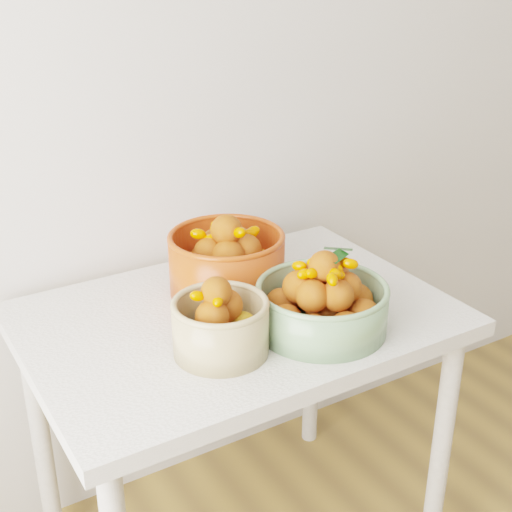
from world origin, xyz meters
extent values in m
cube|color=silver|center=(0.00, 2.00, 1.35)|extent=(4.00, 0.04, 2.70)
cube|color=silver|center=(-0.45, 1.60, 0.73)|extent=(1.00, 0.70, 0.04)
cylinder|color=silver|center=(-0.01, 1.31, 0.35)|extent=(0.05, 0.05, 0.71)
cylinder|color=silver|center=(-0.89, 1.89, 0.35)|extent=(0.05, 0.05, 0.71)
cylinder|color=silver|center=(-0.01, 1.89, 0.35)|extent=(0.05, 0.05, 0.71)
cylinder|color=tan|center=(-0.57, 1.46, 0.81)|extent=(0.24, 0.24, 0.12)
torus|color=tan|center=(-0.57, 1.46, 0.87)|extent=(0.24, 0.24, 0.01)
sphere|color=#D1660C|center=(-0.51, 1.46, 0.80)|extent=(0.07, 0.07, 0.07)
sphere|color=#D1660C|center=(-0.56, 1.52, 0.80)|extent=(0.07, 0.07, 0.07)
sphere|color=#CE5013|center=(-0.62, 1.46, 0.80)|extent=(0.07, 0.07, 0.07)
sphere|color=#CE5013|center=(-0.57, 1.41, 0.80)|extent=(0.07, 0.07, 0.07)
sphere|color=#CE5013|center=(-0.57, 1.46, 0.80)|extent=(0.07, 0.07, 0.07)
sphere|color=#CE5013|center=(-0.54, 1.48, 0.85)|extent=(0.07, 0.07, 0.07)
sphere|color=#CE5013|center=(-0.59, 1.45, 0.85)|extent=(0.07, 0.07, 0.07)
sphere|color=#CE5013|center=(-0.57, 1.47, 0.90)|extent=(0.07, 0.07, 0.07)
ellipsoid|color=#FC5D00|center=(-0.61, 1.47, 0.90)|extent=(0.04, 0.03, 0.04)
ellipsoid|color=#FC5D00|center=(-0.56, 1.46, 0.88)|extent=(0.04, 0.03, 0.03)
ellipsoid|color=#FC5D00|center=(-0.57, 1.47, 0.91)|extent=(0.03, 0.04, 0.03)
ellipsoid|color=#FC5D00|center=(-0.56, 1.47, 0.87)|extent=(0.04, 0.04, 0.03)
ellipsoid|color=#FC5D00|center=(-0.58, 1.44, 0.89)|extent=(0.04, 0.04, 0.03)
cylinder|color=gray|center=(-0.32, 1.43, 0.80)|extent=(0.34, 0.34, 0.10)
torus|color=gray|center=(-0.32, 1.43, 0.85)|extent=(0.34, 0.34, 0.01)
sphere|color=#CE5013|center=(-0.23, 1.43, 0.80)|extent=(0.08, 0.08, 0.08)
sphere|color=#CE5013|center=(-0.26, 1.50, 0.80)|extent=(0.07, 0.07, 0.07)
sphere|color=#CE5013|center=(-0.32, 1.53, 0.80)|extent=(0.07, 0.07, 0.07)
sphere|color=#CE5013|center=(-0.39, 1.50, 0.80)|extent=(0.07, 0.07, 0.07)
sphere|color=#CE5013|center=(-0.42, 1.43, 0.80)|extent=(0.07, 0.07, 0.07)
sphere|color=#CE5013|center=(-0.39, 1.37, 0.80)|extent=(0.07, 0.07, 0.07)
sphere|color=#CE5013|center=(-0.33, 1.34, 0.80)|extent=(0.07, 0.07, 0.07)
sphere|color=#CE5013|center=(-0.26, 1.36, 0.80)|extent=(0.07, 0.07, 0.07)
sphere|color=#CE5013|center=(-0.32, 1.43, 0.80)|extent=(0.07, 0.07, 0.07)
sphere|color=#CE5013|center=(-0.27, 1.46, 0.86)|extent=(0.08, 0.08, 0.08)
sphere|color=#CE5013|center=(-0.32, 1.49, 0.86)|extent=(0.07, 0.07, 0.07)
sphere|color=#CE5013|center=(-0.37, 1.46, 0.86)|extent=(0.08, 0.08, 0.08)
sphere|color=#CE5013|center=(-0.37, 1.41, 0.86)|extent=(0.07, 0.07, 0.07)
sphere|color=#CE5013|center=(-0.32, 1.38, 0.86)|extent=(0.07, 0.07, 0.07)
sphere|color=#CE5013|center=(-0.28, 1.40, 0.86)|extent=(0.07, 0.07, 0.07)
sphere|color=#CE5013|center=(-0.32, 1.43, 0.91)|extent=(0.07, 0.07, 0.07)
ellipsoid|color=#FC5D00|center=(-0.33, 1.43, 0.88)|extent=(0.04, 0.03, 0.04)
ellipsoid|color=#FC5D00|center=(-0.36, 1.48, 0.90)|extent=(0.04, 0.05, 0.03)
ellipsoid|color=#FC5D00|center=(-0.33, 1.45, 0.90)|extent=(0.04, 0.05, 0.04)
ellipsoid|color=#FC5D00|center=(-0.33, 1.43, 0.88)|extent=(0.04, 0.03, 0.03)
ellipsoid|color=#FC5D00|center=(-0.33, 1.46, 0.88)|extent=(0.04, 0.05, 0.04)
ellipsoid|color=#FC5D00|center=(-0.32, 1.39, 0.91)|extent=(0.03, 0.04, 0.03)
ellipsoid|color=#FC5D00|center=(-0.37, 1.44, 0.90)|extent=(0.04, 0.04, 0.03)
ellipsoid|color=#FC5D00|center=(-0.31, 1.41, 0.91)|extent=(0.04, 0.05, 0.04)
ellipsoid|color=#FC5D00|center=(-0.26, 1.43, 0.90)|extent=(0.04, 0.03, 0.03)
ellipsoid|color=#FC5D00|center=(-0.31, 1.40, 0.90)|extent=(0.04, 0.04, 0.04)
ellipsoid|color=#FC5D00|center=(-0.32, 1.42, 0.90)|extent=(0.04, 0.05, 0.04)
ellipsoid|color=#FC5D00|center=(-0.27, 1.40, 0.92)|extent=(0.04, 0.04, 0.03)
ellipsoid|color=#FC5D00|center=(-0.36, 1.43, 0.90)|extent=(0.04, 0.03, 0.04)
ellipsoid|color=#FC5D00|center=(-0.33, 1.46, 0.91)|extent=(0.03, 0.04, 0.03)
ellipsoid|color=#FC5D00|center=(-0.34, 1.45, 0.91)|extent=(0.05, 0.04, 0.03)
ellipsoid|color=#FC5D00|center=(-0.35, 1.36, 0.91)|extent=(0.04, 0.05, 0.04)
cylinder|color=red|center=(-0.41, 1.71, 0.83)|extent=(0.34, 0.34, 0.15)
torus|color=red|center=(-0.41, 1.71, 0.90)|extent=(0.35, 0.35, 0.01)
sphere|color=#D1660C|center=(-0.33, 1.71, 0.80)|extent=(0.09, 0.09, 0.09)
sphere|color=#CE5013|center=(-0.36, 1.78, 0.80)|extent=(0.08, 0.08, 0.08)
sphere|color=#CE5013|center=(-0.43, 1.80, 0.80)|extent=(0.09, 0.09, 0.09)
sphere|color=#CE5013|center=(-0.49, 1.75, 0.80)|extent=(0.08, 0.08, 0.08)
sphere|color=#CE5013|center=(-0.49, 1.67, 0.80)|extent=(0.08, 0.08, 0.08)
sphere|color=#CE5013|center=(-0.44, 1.63, 0.80)|extent=(0.09, 0.09, 0.09)
sphere|color=#CE5013|center=(-0.36, 1.65, 0.80)|extent=(0.08, 0.08, 0.08)
sphere|color=#CE5013|center=(-0.41, 1.71, 0.80)|extent=(0.08, 0.08, 0.08)
sphere|color=#CE5013|center=(-0.37, 1.73, 0.87)|extent=(0.08, 0.08, 0.08)
sphere|color=#CE5013|center=(-0.42, 1.76, 0.87)|extent=(0.07, 0.07, 0.07)
sphere|color=#CE5013|center=(-0.46, 1.72, 0.87)|extent=(0.07, 0.07, 0.07)
sphere|color=#CE5013|center=(-0.43, 1.67, 0.87)|extent=(0.08, 0.08, 0.08)
sphere|color=#CE5013|center=(-0.38, 1.68, 0.87)|extent=(0.08, 0.08, 0.08)
sphere|color=#CE5013|center=(-0.42, 1.70, 0.92)|extent=(0.08, 0.08, 0.08)
ellipsoid|color=#FC5D00|center=(-0.35, 1.70, 0.90)|extent=(0.05, 0.04, 0.03)
ellipsoid|color=#FC5D00|center=(-0.35, 1.70, 0.90)|extent=(0.05, 0.04, 0.04)
ellipsoid|color=#FC5D00|center=(-0.41, 1.71, 0.90)|extent=(0.05, 0.05, 0.03)
ellipsoid|color=#FC5D00|center=(-0.44, 1.72, 0.90)|extent=(0.05, 0.04, 0.05)
ellipsoid|color=#FC5D00|center=(-0.45, 1.72, 0.90)|extent=(0.05, 0.05, 0.04)
ellipsoid|color=#FC5D00|center=(-0.41, 1.73, 0.92)|extent=(0.04, 0.05, 0.04)
ellipsoid|color=#FC5D00|center=(-0.41, 1.66, 0.93)|extent=(0.04, 0.05, 0.05)
ellipsoid|color=#FC5D00|center=(-0.42, 1.73, 0.92)|extent=(0.04, 0.05, 0.04)
ellipsoid|color=#FC5D00|center=(-0.41, 1.77, 0.89)|extent=(0.03, 0.05, 0.04)
ellipsoid|color=#FC5D00|center=(-0.48, 1.74, 0.91)|extent=(0.05, 0.04, 0.03)
ellipsoid|color=#FC5D00|center=(-0.43, 1.72, 0.92)|extent=(0.05, 0.04, 0.04)
ellipsoid|color=#FC5D00|center=(-0.39, 1.69, 0.89)|extent=(0.05, 0.04, 0.05)
ellipsoid|color=#FC5D00|center=(-0.36, 1.70, 0.89)|extent=(0.05, 0.04, 0.03)
camera|label=1|loc=(-1.18, 0.29, 1.58)|focal=50.00mm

